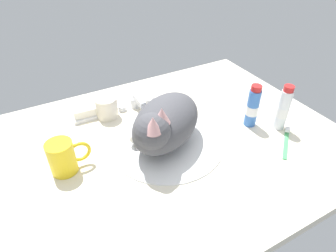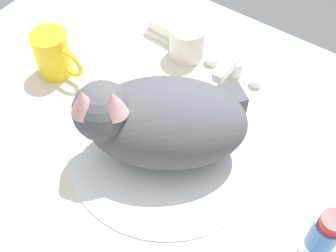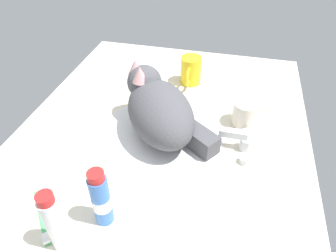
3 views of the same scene
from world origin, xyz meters
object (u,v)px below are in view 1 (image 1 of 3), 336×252
object	(u,v)px
faucet	(137,102)
mouthwash_bottle	(283,109)
cat	(164,123)
soap_bar	(84,111)
toothbrush	(286,141)
toothpaste_bottle	(253,107)
coffee_mug	(63,157)
rinse_cup	(107,107)

from	to	relation	value
faucet	mouthwash_bottle	distance (cm)	49.45
cat	soap_bar	distance (cm)	31.77
soap_bar	toothbrush	distance (cm)	66.72
faucet	toothpaste_bottle	size ratio (longest dim) A/B	0.91
toothbrush	coffee_mug	bearing A→B (deg)	161.71
coffee_mug	mouthwash_bottle	world-z (taller)	mouthwash_bottle
cat	toothbrush	xyz separation A→B (cm)	(33.87, -16.98, -7.87)
rinse_cup	soap_bar	distance (cm)	7.80
faucet	cat	distance (cm)	23.87
coffee_mug	rinse_cup	world-z (taller)	coffee_mug
rinse_cup	faucet	bearing A→B (deg)	-0.58
coffee_mug	mouthwash_bottle	size ratio (longest dim) A/B	0.75
rinse_cup	toothpaste_bottle	xyz separation A→B (cm)	(40.09, -27.31, 3.25)
soap_bar	mouthwash_bottle	xyz separation A→B (cm)	(54.46, -36.35, 4.66)
cat	toothpaste_bottle	bearing A→B (deg)	-7.75
cat	faucet	bearing A→B (deg)	86.99
coffee_mug	toothpaste_bottle	distance (cm)	59.38
toothbrush	rinse_cup	bearing A→B (deg)	137.39
faucet	rinse_cup	distance (cm)	11.07
rinse_cup	soap_bar	xyz separation A→B (cm)	(-7.07, 3.12, -1.02)
coffee_mug	toothbrush	xyz separation A→B (cm)	(62.41, -20.62, -4.29)
mouthwash_bottle	toothbrush	xyz separation A→B (cm)	(-3.73, -6.93, -6.74)
coffee_mug	mouthwash_bottle	distance (cm)	67.58
mouthwash_bottle	toothbrush	bearing A→B (deg)	-118.27
soap_bar	toothpaste_bottle	size ratio (longest dim) A/B	0.52
coffee_mug	rinse_cup	size ratio (longest dim) A/B	1.56
soap_bar	toothpaste_bottle	distance (cm)	56.29
toothpaste_bottle	mouthwash_bottle	bearing A→B (deg)	-39.06
cat	coffee_mug	distance (cm)	28.99
cat	rinse_cup	world-z (taller)	cat
cat	rinse_cup	bearing A→B (deg)	112.89
rinse_cup	mouthwash_bottle	bearing A→B (deg)	-35.04
toothpaste_bottle	cat	bearing A→B (deg)	172.25
faucet	toothbrush	distance (cm)	51.71
faucet	toothpaste_bottle	world-z (taller)	toothpaste_bottle
mouthwash_bottle	toothbrush	world-z (taller)	mouthwash_bottle
rinse_cup	toothbrush	xyz separation A→B (cm)	(43.66, -40.16, -3.09)
toothpaste_bottle	mouthwash_bottle	distance (cm)	9.41
toothpaste_bottle	toothbrush	xyz separation A→B (cm)	(3.57, -12.86, -6.34)
faucet	toothbrush	size ratio (longest dim) A/B	1.10
coffee_mug	soap_bar	distance (cm)	25.58
soap_bar	faucet	bearing A→B (deg)	-10.13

